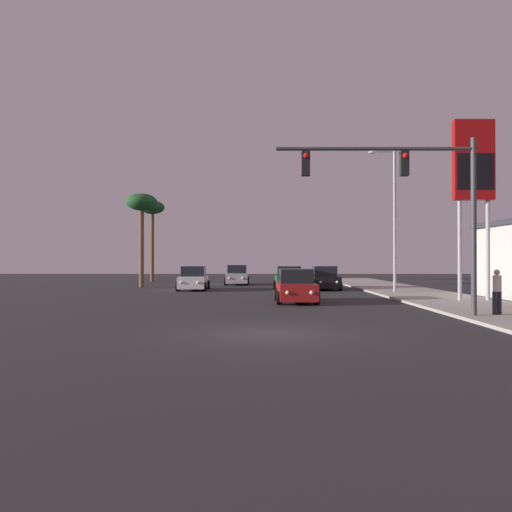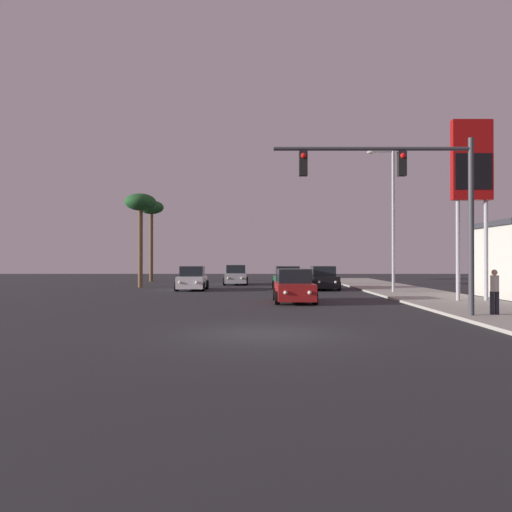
% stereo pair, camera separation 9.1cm
% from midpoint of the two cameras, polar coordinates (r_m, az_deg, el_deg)
% --- Properties ---
extents(ground_plane, '(120.00, 120.00, 0.00)m').
position_cam_midpoint_polar(ground_plane, '(14.72, 1.35, -8.84)').
color(ground_plane, '#28282B').
extents(sidewalk_right, '(5.00, 60.00, 0.12)m').
position_cam_midpoint_polar(sidewalk_right, '(26.53, 21.93, -4.91)').
color(sidewalk_right, '#9E998E').
rests_on(sidewalk_right, ground).
extents(car_red, '(2.04, 4.32, 1.68)m').
position_cam_midpoint_polar(car_red, '(25.25, 4.64, -3.57)').
color(car_red, maroon).
rests_on(car_red, ground).
extents(car_silver, '(2.04, 4.33, 1.68)m').
position_cam_midpoint_polar(car_silver, '(42.93, -2.08, -2.26)').
color(car_silver, '#B7B7BC').
rests_on(car_silver, ground).
extents(car_black, '(2.04, 4.32, 1.68)m').
position_cam_midpoint_polar(car_black, '(36.15, 7.91, -2.61)').
color(car_black, black).
rests_on(car_black, ground).
extents(car_green, '(2.04, 4.31, 1.68)m').
position_cam_midpoint_polar(car_green, '(35.31, 3.83, -2.66)').
color(car_green, '#195933').
rests_on(car_green, ground).
extents(car_white, '(2.04, 4.33, 1.68)m').
position_cam_midpoint_polar(car_white, '(35.46, -7.06, -2.65)').
color(car_white, silver).
rests_on(car_white, ground).
extents(traffic_light_mast, '(7.34, 0.36, 6.50)m').
position_cam_midpoint_polar(traffic_light_mast, '(19.31, 17.91, 7.26)').
color(traffic_light_mast, '#38383D').
rests_on(traffic_light_mast, sidewalk_right).
extents(street_lamp, '(1.74, 0.24, 9.00)m').
position_cam_midpoint_polar(street_lamp, '(32.64, 15.43, 4.82)').
color(street_lamp, '#99999E').
rests_on(street_lamp, sidewalk_right).
extents(gas_station_sign, '(2.00, 0.42, 9.00)m').
position_cam_midpoint_polar(gas_station_sign, '(27.41, 23.69, 9.00)').
color(gas_station_sign, '#99999E').
rests_on(gas_station_sign, sidewalk_right).
extents(pedestrian_on_sidewalk, '(0.34, 0.32, 1.67)m').
position_cam_midpoint_polar(pedestrian_on_sidewalk, '(20.56, 25.87, -3.49)').
color(pedestrian_on_sidewalk, '#23232D').
rests_on(pedestrian_on_sidewalk, sidewalk_right).
extents(palm_tree_mid, '(2.40, 2.40, 7.26)m').
position_cam_midpoint_polar(palm_tree_mid, '(39.79, -12.84, 5.54)').
color(palm_tree_mid, brown).
rests_on(palm_tree_mid, ground).
extents(palm_tree_far, '(2.40, 2.40, 7.91)m').
position_cam_midpoint_polar(palm_tree_far, '(49.83, -11.66, 5.01)').
color(palm_tree_far, brown).
rests_on(palm_tree_far, ground).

